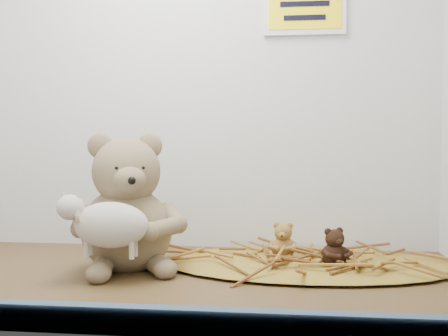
# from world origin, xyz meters

# --- Properties ---
(alcove_shell) EXTENTS (1.20, 0.60, 0.90)m
(alcove_shell) POSITION_xyz_m (0.00, 0.09, 0.45)
(alcove_shell) COLOR #412D16
(alcove_shell) RESTS_ON ground
(front_rail) EXTENTS (1.19, 0.02, 0.04)m
(front_rail) POSITION_xyz_m (0.00, -0.29, 0.02)
(front_rail) COLOR #394F6C
(front_rail) RESTS_ON shelf_floor
(straw_bed) EXTENTS (0.58, 0.34, 0.01)m
(straw_bed) POSITION_xyz_m (0.31, 0.13, 0.01)
(straw_bed) COLOR olive
(straw_bed) RESTS_ON shelf_floor
(main_teddy) EXTENTS (0.28, 0.29, 0.26)m
(main_teddy) POSITION_xyz_m (-0.04, 0.06, 0.13)
(main_teddy) COLOR #917F59
(main_teddy) RESTS_ON shelf_floor
(toy_lamb) EXTENTS (0.18, 0.11, 0.11)m
(toy_lamb) POSITION_xyz_m (-0.04, -0.04, 0.10)
(toy_lamb) COLOR beige
(toy_lamb) RESTS_ON main_teddy
(mini_teddy_tan) EXTENTS (0.07, 0.07, 0.07)m
(mini_teddy_tan) POSITION_xyz_m (0.26, 0.16, 0.05)
(mini_teddy_tan) COLOR olive
(mini_teddy_tan) RESTS_ON straw_bed
(mini_teddy_brown) EXTENTS (0.08, 0.08, 0.07)m
(mini_teddy_brown) POSITION_xyz_m (0.35, 0.09, 0.05)
(mini_teddy_brown) COLOR black
(mini_teddy_brown) RESTS_ON straw_bed
(wall_sign) EXTENTS (0.16, 0.01, 0.11)m
(wall_sign) POSITION_xyz_m (0.30, 0.29, 0.55)
(wall_sign) COLOR yellow
(wall_sign) RESTS_ON back_wall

